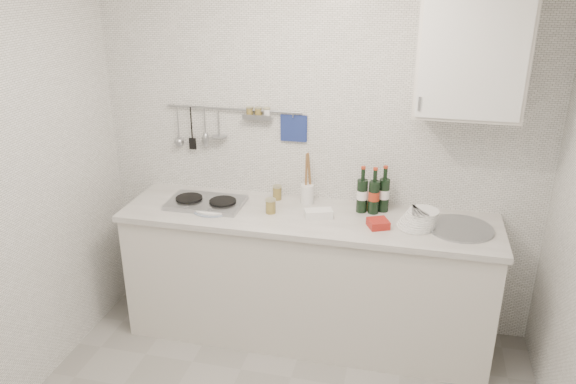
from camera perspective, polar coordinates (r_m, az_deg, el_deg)
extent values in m
cube|color=silver|center=(3.79, 2.99, 4.07)|extent=(3.00, 0.02, 2.50)
cube|color=beige|center=(3.86, 1.94, -8.82)|extent=(2.40, 0.60, 0.88)
cube|color=silver|center=(3.64, 2.03, -2.60)|extent=(2.44, 0.64, 0.04)
cube|color=black|center=(4.09, 1.92, -13.38)|extent=(2.34, 0.52, 0.10)
cube|color=#93969B|center=(3.81, -8.33, -1.09)|extent=(0.50, 0.32, 0.03)
cylinder|color=black|center=(3.85, -10.01, -0.62)|extent=(0.18, 0.18, 0.01)
cylinder|color=black|center=(3.77, -6.65, -0.95)|extent=(0.18, 0.18, 0.01)
cylinder|color=#93969B|center=(3.59, 17.09, -3.56)|extent=(0.40, 0.40, 0.02)
cylinder|color=#93969B|center=(3.61, 16.99, -4.36)|extent=(0.34, 0.34, 0.10)
cylinder|color=#93969B|center=(3.83, -5.59, 8.37)|extent=(0.95, 0.02, 0.02)
cube|color=navy|center=(3.76, 0.59, 6.49)|extent=(0.18, 0.02, 0.18)
cube|color=beige|center=(3.42, 18.08, 13.13)|extent=(0.60, 0.35, 0.70)
cube|color=white|center=(3.24, 18.29, 12.66)|extent=(0.56, 0.01, 0.66)
cylinder|color=#93969B|center=(3.26, 13.19, 8.75)|extent=(0.01, 0.01, 0.08)
cylinder|color=#486CA3|center=(3.75, -7.53, -1.60)|extent=(0.30, 0.30, 0.01)
cylinder|color=#486CA3|center=(3.74, -7.44, -1.41)|extent=(0.29, 0.29, 0.01)
cylinder|color=white|center=(3.55, 12.83, -3.39)|extent=(0.23, 0.23, 0.01)
cylinder|color=white|center=(3.55, 12.93, -3.20)|extent=(0.23, 0.23, 0.01)
cylinder|color=white|center=(3.55, 13.03, -3.01)|extent=(0.22, 0.22, 0.01)
cylinder|color=white|center=(3.55, 13.14, -2.82)|extent=(0.21, 0.21, 0.01)
cylinder|color=white|center=(3.54, 13.24, -2.63)|extent=(0.21, 0.21, 0.01)
cylinder|color=white|center=(3.54, 13.35, -2.44)|extent=(0.20, 0.20, 0.01)
cylinder|color=white|center=(3.54, 13.45, -2.25)|extent=(0.20, 0.20, 0.01)
cylinder|color=white|center=(3.54, 13.56, -2.06)|extent=(0.19, 0.19, 0.01)
cylinder|color=white|center=(3.54, 13.66, -1.87)|extent=(0.18, 0.18, 0.01)
cube|color=white|center=(3.59, 3.12, -2.21)|extent=(0.19, 0.14, 0.05)
cube|color=#B92D14|center=(3.50, 9.14, -3.18)|extent=(0.16, 0.16, 0.05)
cylinder|color=white|center=(3.79, 1.97, -0.19)|extent=(0.09, 0.09, 0.13)
cylinder|color=brown|center=(3.73, 2.17, 2.15)|extent=(0.03, 0.07, 0.26)
cylinder|color=brown|center=(3.74, 1.87, 2.07)|extent=(0.02, 0.05, 0.24)
cylinder|color=olive|center=(3.85, -1.11, -0.12)|extent=(0.06, 0.06, 0.09)
cylinder|color=tan|center=(3.84, -1.11, 0.56)|extent=(0.06, 0.06, 0.01)
cylinder|color=olive|center=(3.80, 9.63, -0.88)|extent=(0.06, 0.06, 0.08)
cylinder|color=tan|center=(3.78, 9.68, -0.26)|extent=(0.07, 0.07, 0.01)
cylinder|color=olive|center=(3.72, 8.43, -1.40)|extent=(0.06, 0.06, 0.06)
cylinder|color=tan|center=(3.71, 8.47, -0.88)|extent=(0.07, 0.07, 0.01)
cylinder|color=olive|center=(3.64, -1.77, -1.50)|extent=(0.07, 0.07, 0.09)
cylinder|color=tan|center=(3.62, -1.78, -0.79)|extent=(0.07, 0.07, 0.01)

